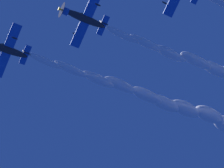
{
  "coord_description": "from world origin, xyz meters",
  "views": [
    {
      "loc": [
        39.11,
        -3.17,
        2.11
      ],
      "look_at": [
        -3.81,
        12.77,
        57.87
      ],
      "focal_mm": 67.53,
      "sensor_mm": 36.0,
      "label": 1
    }
  ],
  "objects": [
    {
      "name": "smoke_trail_lead",
      "position": [
        -5.18,
        28.75,
        58.49
      ],
      "size": [
        7.76,
        47.89,
        5.95
      ],
      "color": "white"
    },
    {
      "name": "airplane_lead",
      "position": [
        -1.21,
        -5.87,
        55.57
      ],
      "size": [
        8.35,
        8.03,
        4.0
      ],
      "color": "#232328"
    },
    {
      "name": "airplane_left_wingman",
      "position": [
        7.02,
        4.1,
        57.55
      ],
      "size": [
        8.42,
        8.05,
        3.77
      ],
      "color": "#232328"
    }
  ]
}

